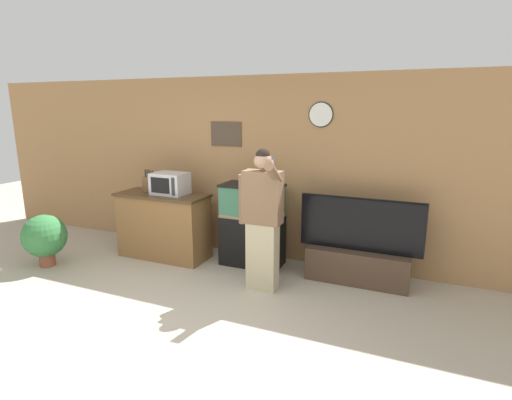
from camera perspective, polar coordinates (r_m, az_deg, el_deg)
The scene contains 9 objects.
ground_plane at distance 4.07m, azimuth -15.52°, elevation -19.58°, with size 18.00×18.00×0.00m, color #B2A893.
wall_back_paneled at distance 5.78m, azimuth 0.16°, elevation 4.52°, with size 10.00×0.08×2.60m.
counter_island at distance 6.01m, azimuth -13.04°, elevation -3.56°, with size 1.35×0.57×0.95m.
microwave at distance 5.83m, azimuth -12.19°, elevation 2.33°, with size 0.49×0.36×0.31m.
knife_block at distance 6.07m, azimuth -15.11°, elevation 2.25°, with size 0.14×0.11×0.33m.
aquarium_on_stand at distance 5.55m, azimuth -0.54°, elevation -3.56°, with size 0.84×0.46×1.14m.
tv_on_stand at distance 5.23m, azimuth 14.36°, elevation -7.95°, with size 1.52×0.40×1.09m.
person_standing at distance 4.70m, azimuth 0.84°, elevation -2.61°, with size 0.54×0.41×1.71m.
potted_plant at distance 6.26m, azimuth -27.97°, elevation -4.67°, with size 0.59×0.59×0.73m.
Camera 1 is at (2.24, -2.62, 2.16)m, focal length 28.00 mm.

